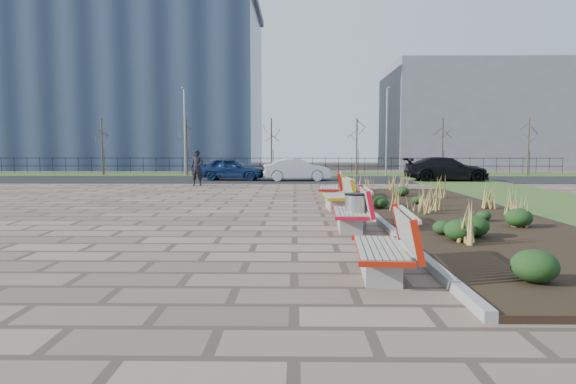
{
  "coord_description": "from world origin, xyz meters",
  "views": [
    {
      "loc": [
        1.68,
        -9.73,
        2.01
      ],
      "look_at": [
        1.5,
        3.0,
        0.9
      ],
      "focal_mm": 32.0,
      "sensor_mm": 36.0,
      "label": 1
    }
  ],
  "objects_px": {
    "car_blue": "(232,169)",
    "litter_bin": "(356,213)",
    "lamp_west": "(185,132)",
    "bench_d": "(329,186)",
    "bench_a": "(380,244)",
    "lamp_east": "(387,132)",
    "bench_b": "(349,210)",
    "pedestrian": "(197,168)",
    "car_black": "(446,169)",
    "bench_c": "(336,194)",
    "car_silver": "(297,170)"
  },
  "relations": [
    {
      "from": "car_blue",
      "to": "bench_d",
      "type": "bearing_deg",
      "value": -149.13
    },
    {
      "from": "lamp_east",
      "to": "litter_bin",
      "type": "bearing_deg",
      "value": -101.71
    },
    {
      "from": "bench_b",
      "to": "lamp_west",
      "type": "distance_m",
      "value": 25.13
    },
    {
      "from": "car_silver",
      "to": "bench_d",
      "type": "bearing_deg",
      "value": -178.72
    },
    {
      "from": "bench_d",
      "to": "lamp_east",
      "type": "relative_size",
      "value": 0.35
    },
    {
      "from": "car_silver",
      "to": "lamp_east",
      "type": "bearing_deg",
      "value": -55.75
    },
    {
      "from": "car_black",
      "to": "lamp_west",
      "type": "distance_m",
      "value": 17.59
    },
    {
      "from": "pedestrian",
      "to": "lamp_west",
      "type": "height_order",
      "value": "lamp_west"
    },
    {
      "from": "bench_d",
      "to": "litter_bin",
      "type": "height_order",
      "value": "bench_d"
    },
    {
      "from": "lamp_west",
      "to": "lamp_east",
      "type": "bearing_deg",
      "value": 0.0
    },
    {
      "from": "bench_a",
      "to": "lamp_west",
      "type": "bearing_deg",
      "value": 111.68
    },
    {
      "from": "car_black",
      "to": "lamp_east",
      "type": "height_order",
      "value": "lamp_east"
    },
    {
      "from": "bench_a",
      "to": "lamp_east",
      "type": "xyz_separation_m",
      "value": [
        5.0,
        27.81,
        2.54
      ]
    },
    {
      "from": "bench_d",
      "to": "pedestrian",
      "type": "height_order",
      "value": "pedestrian"
    },
    {
      "from": "car_black",
      "to": "lamp_east",
      "type": "distance_m",
      "value": 6.37
    },
    {
      "from": "bench_c",
      "to": "car_silver",
      "type": "xyz_separation_m",
      "value": [
        -1.21,
        14.1,
        0.18
      ]
    },
    {
      "from": "car_silver",
      "to": "car_blue",
      "type": "bearing_deg",
      "value": 78.56
    },
    {
      "from": "bench_c",
      "to": "lamp_east",
      "type": "distance_m",
      "value": 20.0
    },
    {
      "from": "bench_a",
      "to": "lamp_east",
      "type": "distance_m",
      "value": 28.37
    },
    {
      "from": "bench_b",
      "to": "pedestrian",
      "type": "bearing_deg",
      "value": 116.43
    },
    {
      "from": "bench_d",
      "to": "car_black",
      "type": "distance_m",
      "value": 12.96
    },
    {
      "from": "car_blue",
      "to": "car_black",
      "type": "relative_size",
      "value": 0.82
    },
    {
      "from": "litter_bin",
      "to": "bench_b",
      "type": "bearing_deg",
      "value": 131.66
    },
    {
      "from": "bench_a",
      "to": "lamp_east",
      "type": "relative_size",
      "value": 0.35
    },
    {
      "from": "pedestrian",
      "to": "car_black",
      "type": "bearing_deg",
      "value": 16.64
    },
    {
      "from": "lamp_east",
      "to": "car_silver",
      "type": "bearing_deg",
      "value": -140.59
    },
    {
      "from": "bench_d",
      "to": "lamp_west",
      "type": "distance_m",
      "value": 18.38
    },
    {
      "from": "car_blue",
      "to": "litter_bin",
      "type": "bearing_deg",
      "value": -158.26
    },
    {
      "from": "bench_d",
      "to": "lamp_east",
      "type": "xyz_separation_m",
      "value": [
        5.0,
        15.82,
        2.54
      ]
    },
    {
      "from": "bench_c",
      "to": "car_blue",
      "type": "bearing_deg",
      "value": 106.97
    },
    {
      "from": "car_black",
      "to": "car_blue",
      "type": "bearing_deg",
      "value": 87.34
    },
    {
      "from": "car_silver",
      "to": "car_black",
      "type": "relative_size",
      "value": 0.83
    },
    {
      "from": "bench_d",
      "to": "lamp_west",
      "type": "xyz_separation_m",
      "value": [
        -9.0,
        15.82,
        2.54
      ]
    },
    {
      "from": "litter_bin",
      "to": "lamp_west",
      "type": "distance_m",
      "value": 25.33
    },
    {
      "from": "lamp_east",
      "to": "bench_b",
      "type": "bearing_deg",
      "value": -102.1
    },
    {
      "from": "bench_d",
      "to": "car_blue",
      "type": "distance_m",
      "value": 12.3
    },
    {
      "from": "bench_d",
      "to": "litter_bin",
      "type": "relative_size",
      "value": 2.36
    },
    {
      "from": "bench_a",
      "to": "car_silver",
      "type": "bearing_deg",
      "value": 96.8
    },
    {
      "from": "pedestrian",
      "to": "car_black",
      "type": "distance_m",
      "value": 14.52
    },
    {
      "from": "bench_a",
      "to": "bench_d",
      "type": "distance_m",
      "value": 11.99
    },
    {
      "from": "car_black",
      "to": "lamp_west",
      "type": "bearing_deg",
      "value": 72.52
    },
    {
      "from": "litter_bin",
      "to": "lamp_east",
      "type": "height_order",
      "value": "lamp_east"
    },
    {
      "from": "lamp_west",
      "to": "bench_d",
      "type": "bearing_deg",
      "value": -60.36
    },
    {
      "from": "bench_d",
      "to": "pedestrian",
      "type": "relative_size",
      "value": 1.12
    },
    {
      "from": "pedestrian",
      "to": "car_black",
      "type": "height_order",
      "value": "pedestrian"
    },
    {
      "from": "car_blue",
      "to": "car_silver",
      "type": "distance_m",
      "value": 4.0
    },
    {
      "from": "bench_c",
      "to": "car_black",
      "type": "relative_size",
      "value": 0.43
    },
    {
      "from": "car_black",
      "to": "lamp_east",
      "type": "relative_size",
      "value": 0.81
    },
    {
      "from": "bench_a",
      "to": "litter_bin",
      "type": "bearing_deg",
      "value": 91.95
    },
    {
      "from": "bench_b",
      "to": "litter_bin",
      "type": "relative_size",
      "value": 2.36
    }
  ]
}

